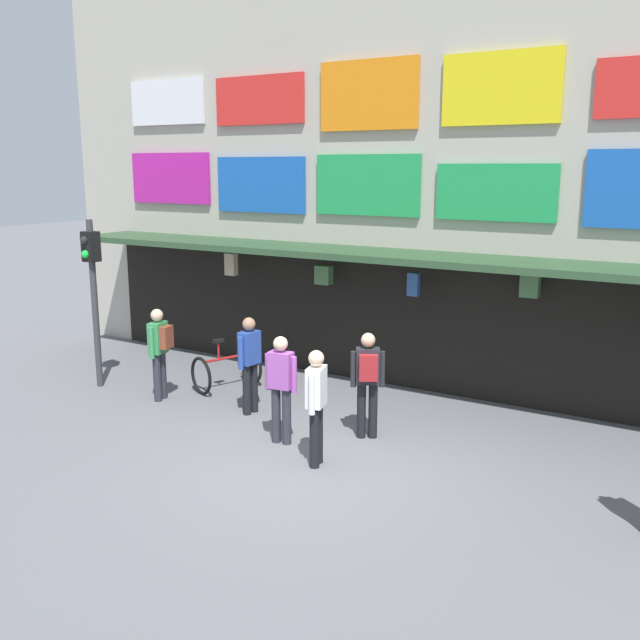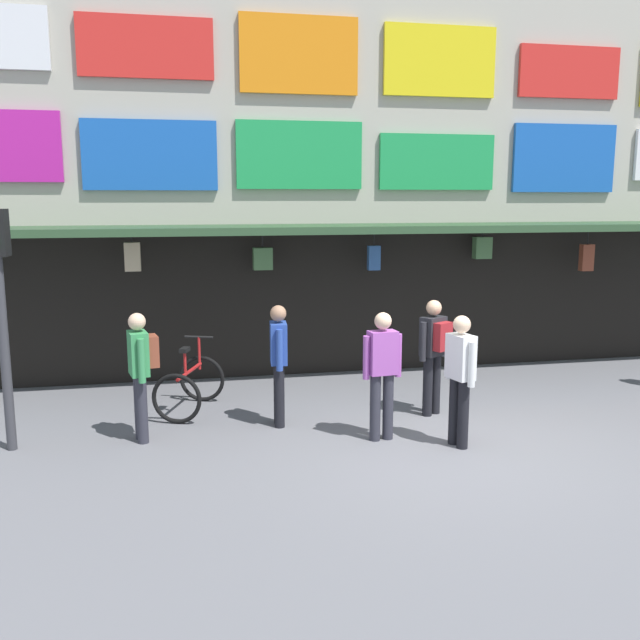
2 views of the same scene
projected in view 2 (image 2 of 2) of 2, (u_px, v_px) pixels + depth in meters
ground_plane at (450, 445)px, 8.87m from camera, size 80.00×80.00×0.00m
shopfront at (361, 149)px, 12.58m from camera, size 18.00×2.60×8.00m
bicycle_parked at (190, 386)px, 10.19m from camera, size 1.08×1.34×1.05m
pedestrian_in_green at (460, 373)px, 8.69m from camera, size 0.30×0.52×1.68m
pedestrian_in_yellow at (141, 367)px, 8.88m from camera, size 0.41×0.52×1.68m
pedestrian_in_blue at (434, 348)px, 9.95m from camera, size 0.48×0.46×1.68m
pedestrian_in_white at (279, 358)px, 9.50m from camera, size 0.25×0.53×1.68m
pedestrian_in_black at (382, 369)px, 8.92m from camera, size 0.53×0.26×1.68m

